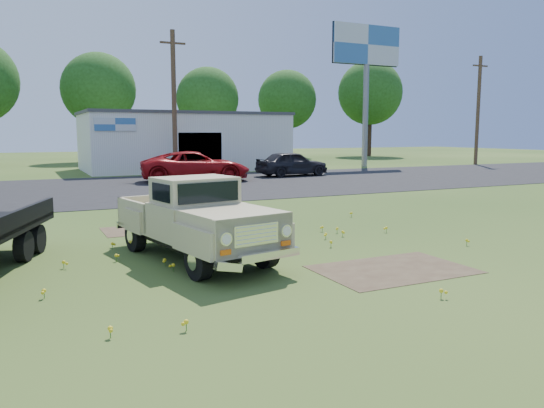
{
  "coord_description": "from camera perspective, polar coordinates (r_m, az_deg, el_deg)",
  "views": [
    {
      "loc": [
        -5.06,
        -11.15,
        2.68
      ],
      "look_at": [
        0.76,
        1.0,
        0.87
      ],
      "focal_mm": 35.0,
      "sensor_mm": 36.0,
      "label": 1
    }
  ],
  "objects": [
    {
      "name": "vintage_pickup_truck",
      "position": [
        11.34,
        -8.22,
        -1.52
      ],
      "size": [
        2.77,
        5.14,
        1.77
      ],
      "primitive_type": null,
      "rotation": [
        0.0,
        0.0,
        0.19
      ],
      "color": "tan",
      "rests_on": "ground"
    },
    {
      "name": "asphalt_lot",
      "position": [
        26.77,
        -14.59,
        1.67
      ],
      "size": [
        90.0,
        14.0,
        0.02
      ],
      "primitive_type": "cube",
      "color": "black",
      "rests_on": "ground"
    },
    {
      "name": "treeline_f",
      "position": [
        59.3,
        1.63,
        11.16
      ],
      "size": [
        6.4,
        6.4,
        9.52
      ],
      "color": "#332017",
      "rests_on": "ground"
    },
    {
      "name": "dirt_patch_a",
      "position": [
        10.8,
        12.9,
        -6.9
      ],
      "size": [
        3.0,
        2.0,
        0.01
      ],
      "primitive_type": "cube",
      "color": "#463425",
      "rests_on": "ground"
    },
    {
      "name": "treeline_g",
      "position": [
        63.33,
        10.52,
        11.67
      ],
      "size": [
        7.36,
        7.36,
        10.95
      ],
      "color": "#332017",
      "rests_on": "ground"
    },
    {
      "name": "dark_sedan",
      "position": [
        33.06,
        2.15,
        4.35
      ],
      "size": [
        4.6,
        2.0,
        1.54
      ],
      "primitive_type": "imported",
      "rotation": [
        0.0,
        0.0,
        1.61
      ],
      "color": "black",
      "rests_on": "ground"
    },
    {
      "name": "dirt_patch_b",
      "position": [
        15.2,
        -13.61,
        -2.7
      ],
      "size": [
        2.2,
        1.6,
        0.01
      ],
      "primitive_type": "cube",
      "color": "#463425",
      "rests_on": "ground"
    },
    {
      "name": "treeline_e",
      "position": [
        53.07,
        -6.93,
        11.17
      ],
      "size": [
        6.08,
        6.08,
        9.04
      ],
      "color": "#332017",
      "rests_on": "ground"
    },
    {
      "name": "ground",
      "position": [
        12.53,
        -1.18,
        -4.68
      ],
      "size": [
        140.0,
        140.0,
        0.0
      ],
      "primitive_type": "plane",
      "color": "#274616",
      "rests_on": "ground"
    },
    {
      "name": "treeline_d",
      "position": [
        52.28,
        -18.15,
        11.61
      ],
      "size": [
        6.72,
        6.72,
        10.0
      ],
      "color": "#332017",
      "rests_on": "ground"
    },
    {
      "name": "utility_pole_east",
      "position": [
        48.29,
        21.29,
        9.43
      ],
      "size": [
        1.6,
        0.3,
        9.0
      ],
      "color": "#43301F",
      "rests_on": "ground"
    },
    {
      "name": "utility_pole_mid",
      "position": [
        34.42,
        -10.49,
        10.74
      ],
      "size": [
        1.6,
        0.3,
        9.0
      ],
      "color": "#43301F",
      "rests_on": "ground"
    },
    {
      "name": "red_pickup",
      "position": [
        29.63,
        -8.23,
        4.0
      ],
      "size": [
        6.35,
        3.77,
        1.66
      ],
      "primitive_type": "imported",
      "rotation": [
        0.0,
        0.0,
        1.39
      ],
      "color": "#9C0E11",
      "rests_on": "ground"
    },
    {
      "name": "billboard",
      "position": [
        43.59,
        10.13,
        15.27
      ],
      "size": [
        6.1,
        0.45,
        11.05
      ],
      "color": "slate",
      "rests_on": "ground"
    },
    {
      "name": "commercial_building",
      "position": [
        39.71,
        -9.5,
        6.72
      ],
      "size": [
        14.2,
        8.2,
        4.15
      ],
      "color": "white",
      "rests_on": "ground"
    }
  ]
}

